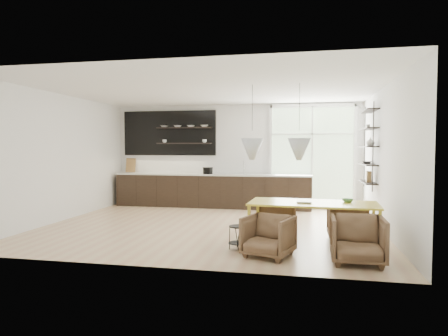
% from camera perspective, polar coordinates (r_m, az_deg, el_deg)
% --- Properties ---
extents(room, '(7.02, 6.01, 2.91)m').
position_cam_1_polar(room, '(9.43, 3.06, 1.60)').
color(room, '#D4B68A').
rests_on(room, ground).
extents(kitchen_run, '(5.54, 0.69, 2.75)m').
position_cam_1_polar(kitchen_run, '(11.29, -2.17, -2.55)').
color(kitchen_run, black).
rests_on(kitchen_run, ground).
extents(right_shelving, '(0.26, 1.22, 1.90)m').
position_cam_1_polar(right_shelving, '(9.51, 19.97, 2.59)').
color(right_shelving, black).
rests_on(right_shelving, ground).
extents(dining_table, '(2.15, 1.05, 0.77)m').
position_cam_1_polar(dining_table, '(6.85, 12.59, -5.25)').
color(dining_table, gold).
rests_on(dining_table, ground).
extents(armchair_back_left, '(0.70, 0.72, 0.65)m').
position_cam_1_polar(armchair_back_left, '(7.80, 7.61, -7.10)').
color(armchair_back_left, brown).
rests_on(armchair_back_left, ground).
extents(armchair_back_right, '(0.68, 0.70, 0.62)m').
position_cam_1_polar(armchair_back_right, '(7.68, 17.13, -7.47)').
color(armchair_back_right, brown).
rests_on(armchair_back_right, ground).
extents(armchair_front_left, '(0.87, 0.88, 0.64)m').
position_cam_1_polar(armchair_front_left, '(6.27, 6.35, -9.63)').
color(armchair_front_left, brown).
rests_on(armchair_front_left, ground).
extents(armchair_front_right, '(0.76, 0.78, 0.70)m').
position_cam_1_polar(armchair_front_right, '(6.19, 18.56, -9.67)').
color(armchair_front_right, brown).
rests_on(armchair_front_right, ground).
extents(wire_stool, '(0.31, 0.31, 0.39)m').
position_cam_1_polar(wire_stool, '(6.66, 2.00, -9.44)').
color(wire_stool, black).
rests_on(wire_stool, ground).
extents(table_book, '(0.26, 0.33, 0.03)m').
position_cam_1_polar(table_book, '(6.82, 10.44, -4.70)').
color(table_book, white).
rests_on(table_book, dining_table).
extents(table_bowl, '(0.22, 0.22, 0.06)m').
position_cam_1_polar(table_bowl, '(7.02, 17.23, -4.46)').
color(table_bowl, '#558E55').
rests_on(table_bowl, dining_table).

